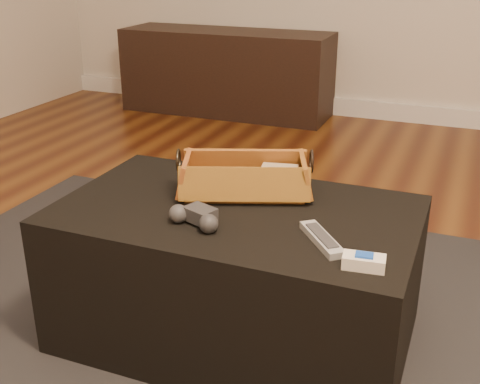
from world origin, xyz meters
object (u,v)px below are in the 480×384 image
at_px(wicker_basket, 245,179).
at_px(cream_gadget, 364,262).
at_px(tv_remote, 238,187).
at_px(silver_remote, 322,239).
at_px(media_cabinet, 227,72).
at_px(game_controller, 196,217).
at_px(ottoman, 236,274).

distance_m(wicker_basket, cream_gadget, 0.52).
relative_size(tv_remote, silver_remote, 1.19).
xyz_separation_m(media_cabinet, tv_remote, (1.05, -2.36, 0.17)).
bearing_deg(tv_remote, game_controller, -122.36).
distance_m(wicker_basket, silver_remote, 0.37).
distance_m(media_cabinet, tv_remote, 2.59).
distance_m(ottoman, game_controller, 0.28).
relative_size(ottoman, cream_gadget, 9.83).
relative_size(media_cabinet, silver_remote, 8.44).
height_order(tv_remote, cream_gadget, same).
relative_size(ottoman, game_controller, 6.18).
relative_size(tv_remote, wicker_basket, 0.48).
bearing_deg(silver_remote, tv_remote, 146.46).
xyz_separation_m(game_controller, cream_gadget, (0.45, -0.06, -0.01)).
distance_m(ottoman, cream_gadget, 0.50).
bearing_deg(tv_remote, wicker_basket, 30.87).
xyz_separation_m(ottoman, game_controller, (-0.05, -0.14, 0.24)).
bearing_deg(ottoman, cream_gadget, -26.84).
bearing_deg(wicker_basket, media_cabinet, 114.44).
bearing_deg(wicker_basket, ottoman, -80.73).
distance_m(ottoman, silver_remote, 0.37).
relative_size(media_cabinet, game_controller, 8.99).
bearing_deg(silver_remote, game_controller, -174.76).
xyz_separation_m(ottoman, tv_remote, (-0.03, 0.09, 0.23)).
bearing_deg(cream_gadget, wicker_basket, 143.06).
distance_m(media_cabinet, cream_gadget, 3.04).
xyz_separation_m(wicker_basket, cream_gadget, (0.41, -0.31, -0.03)).
distance_m(tv_remote, wicker_basket, 0.03).
distance_m(game_controller, silver_remote, 0.33).
height_order(media_cabinet, ottoman, media_cabinet).
relative_size(wicker_basket, cream_gadget, 4.24).
bearing_deg(cream_gadget, tv_remote, 145.74).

